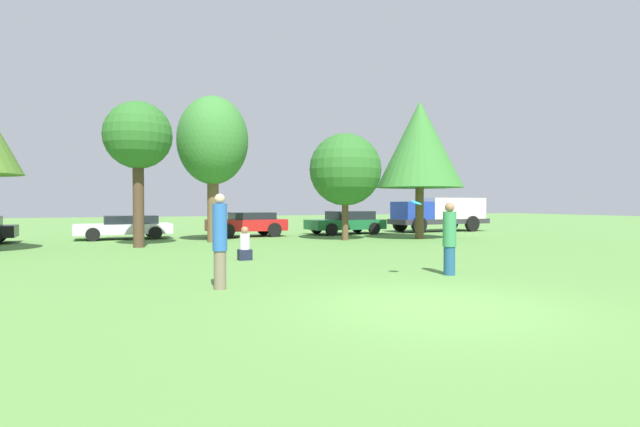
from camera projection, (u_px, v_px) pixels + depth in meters
name	position (u px, v px, depth m)	size (l,w,h in m)	color
ground_plane	(436.00, 306.00, 8.25)	(120.00, 120.00, 0.00)	#54843D
person_thrower	(220.00, 240.00, 9.85)	(0.29, 0.29, 1.90)	#726651
person_catcher	(449.00, 238.00, 11.81)	(0.32, 0.32, 1.73)	navy
frisbee	(416.00, 203.00, 11.18)	(0.27, 0.25, 0.14)	#19B2D8
bystander_sitting	(245.00, 246.00, 14.94)	(0.40, 0.33, 1.01)	#191E33
tree_1	(138.00, 137.00, 19.16)	(2.60, 2.60, 5.65)	#473323
tree_2	(213.00, 142.00, 21.74)	(3.09, 3.09, 6.40)	brown
tree_3	(345.00, 170.00, 22.95)	(3.34, 3.34, 4.95)	brown
tree_4	(420.00, 145.00, 23.82)	(4.15, 4.15, 6.62)	brown
parked_car_white	(125.00, 226.00, 23.74)	(4.41, 2.16, 1.12)	silver
parked_car_red	(248.00, 223.00, 25.45)	(3.99, 2.02, 1.24)	red
parked_car_green	(347.00, 222.00, 27.62)	(4.30, 2.23, 1.27)	#196633
delivery_truck_blue	(440.00, 212.00, 30.18)	(6.35, 2.36, 2.04)	#2D2D33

